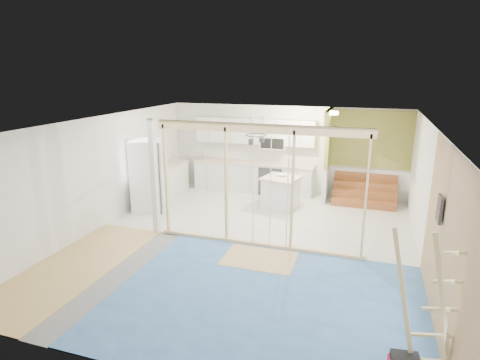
% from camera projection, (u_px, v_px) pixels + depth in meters
% --- Properties ---
extents(room, '(7.01, 8.01, 2.61)m').
position_uv_depth(room, '(244.00, 186.00, 8.25)').
color(room, slate).
rests_on(room, ground).
extents(floor_overlays, '(7.00, 8.00, 0.03)m').
position_uv_depth(floor_overlays, '(248.00, 243.00, 8.62)').
color(floor_overlays, silver).
rests_on(floor_overlays, room).
extents(stud_frame, '(4.66, 0.14, 2.60)m').
position_uv_depth(stud_frame, '(232.00, 170.00, 8.25)').
color(stud_frame, '#D6BC83').
rests_on(stud_frame, room).
extents(base_cabinets, '(4.45, 2.24, 0.93)m').
position_uv_depth(base_cabinets, '(227.00, 178.00, 12.03)').
color(base_cabinets, silver).
rests_on(base_cabinets, room).
extents(upper_cabinets, '(3.60, 0.41, 0.85)m').
position_uv_depth(upper_cabinets, '(256.00, 132.00, 11.85)').
color(upper_cabinets, silver).
rests_on(upper_cabinets, room).
extents(green_partition, '(2.25, 1.51, 2.60)m').
position_uv_depth(green_partition, '(355.00, 169.00, 11.07)').
color(green_partition, olive).
rests_on(green_partition, room).
extents(pot_rack, '(0.52, 0.52, 0.72)m').
position_uv_depth(pot_rack, '(256.00, 137.00, 9.88)').
color(pot_rack, black).
rests_on(pot_rack, room).
extents(sheathing_panel, '(0.02, 4.00, 2.60)m').
position_uv_depth(sheathing_panel, '(447.00, 248.00, 5.37)').
color(sheathing_panel, tan).
rests_on(sheathing_panel, room).
extents(electrical_panel, '(0.04, 0.30, 0.40)m').
position_uv_depth(electrical_panel, '(440.00, 209.00, 5.84)').
color(electrical_panel, '#38393E').
rests_on(electrical_panel, room).
extents(ceiling_light, '(0.32, 0.32, 0.08)m').
position_uv_depth(ceiling_light, '(332.00, 113.00, 10.24)').
color(ceiling_light, '#FFEABF').
rests_on(ceiling_light, room).
extents(fridge, '(1.10, 1.05, 1.88)m').
position_uv_depth(fridge, '(147.00, 175.00, 10.48)').
color(fridge, white).
rests_on(fridge, room).
extents(island, '(1.06, 1.06, 0.88)m').
position_uv_depth(island, '(281.00, 193.00, 10.67)').
color(island, white).
rests_on(island, room).
extents(bowl, '(0.25, 0.25, 0.06)m').
position_uv_depth(bowl, '(282.00, 175.00, 10.64)').
color(bowl, white).
rests_on(bowl, island).
extents(soap_bottle_a, '(0.14, 0.14, 0.33)m').
position_uv_depth(soap_bottle_a, '(205.00, 153.00, 12.43)').
color(soap_bottle_a, '#9FA4B1').
rests_on(soap_bottle_a, base_cabinets).
extents(soap_bottle_b, '(0.10, 0.10, 0.19)m').
position_uv_depth(soap_bottle_b, '(297.00, 162.00, 11.67)').
color(soap_bottle_b, white).
rests_on(soap_bottle_b, base_cabinets).
extents(ladder, '(1.02, 0.07, 1.89)m').
position_uv_depth(ladder, '(429.00, 308.00, 4.60)').
color(ladder, '#CFBE7E').
rests_on(ladder, room).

